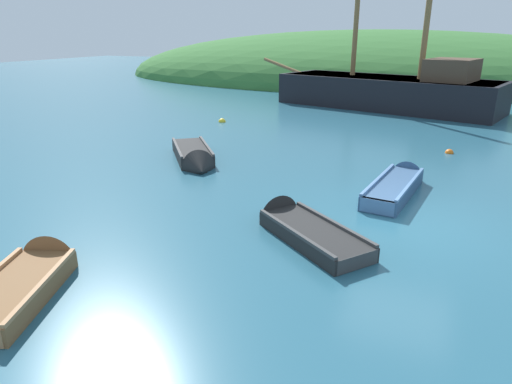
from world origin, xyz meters
The scene contains 9 objects.
ground_plane centered at (0.00, 0.00, 0.00)m, with size 120.00×120.00×0.00m, color #285B70.
shore_hill centered at (-6.12, 32.59, 0.00)m, with size 49.55×23.60×8.70m, color #387033.
sailing_ship centered at (-2.65, 16.70, 0.64)m, with size 14.83×7.10×11.31m.
rowboat_portside centered at (-5.64, -5.24, 0.10)m, with size 2.01×3.08×1.01m.
rowboat_outer_right centered at (-0.46, 2.26, 0.13)m, with size 1.35×3.92×0.86m.
rowboat_far centered at (-6.99, 2.50, 0.14)m, with size 3.01×3.40×1.02m.
rowboat_near_dock centered at (-2.10, -1.42, 0.10)m, with size 3.25×2.82×1.00m.
buoy_orange centered at (0.78, 7.11, 0.00)m, with size 0.29×0.29×0.29m, color orange.
buoy_yellow centered at (-9.42, 9.21, 0.00)m, with size 0.35×0.35×0.35m, color yellow.
Camera 1 is at (0.51, -9.86, 4.06)m, focal length 31.35 mm.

